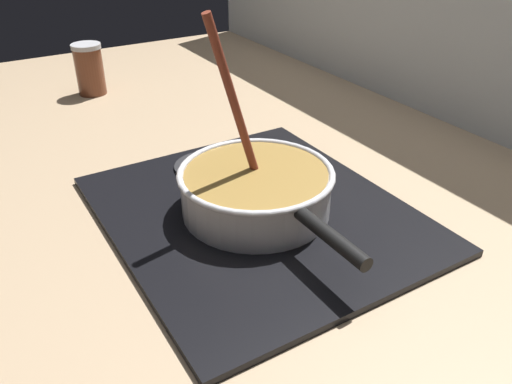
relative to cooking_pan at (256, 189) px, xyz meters
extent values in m
cube|color=#9E8466|center=(-0.03, -0.16, -0.07)|extent=(2.40, 1.60, 0.04)
cube|color=silver|center=(-0.03, 0.63, 0.22)|extent=(2.40, 0.02, 0.55)
cube|color=black|center=(0.00, 0.00, -0.05)|extent=(0.56, 0.48, 0.01)
torus|color=#592D0C|center=(0.00, 0.00, -0.04)|extent=(0.21, 0.21, 0.01)
cylinder|color=#262628|center=(-0.19, 0.00, -0.04)|extent=(0.13, 0.13, 0.01)
cylinder|color=silver|center=(0.00, 0.00, -0.01)|extent=(0.25, 0.25, 0.07)
cylinder|color=olive|center=(0.00, 0.00, 0.00)|extent=(0.24, 0.24, 0.07)
torus|color=silver|center=(0.00, 0.00, 0.03)|extent=(0.26, 0.26, 0.01)
cylinder|color=black|center=(0.20, 0.00, 0.02)|extent=(0.15, 0.02, 0.02)
cylinder|color=beige|center=(0.01, -0.02, 0.02)|extent=(0.03, 0.03, 0.01)
cylinder|color=beige|center=(-0.08, -0.06, 0.02)|extent=(0.03, 0.03, 0.01)
cylinder|color=#EDD88C|center=(-0.01, -0.05, 0.02)|extent=(0.03, 0.03, 0.01)
cylinder|color=#EDD88C|center=(0.07, -0.05, 0.02)|extent=(0.03, 0.03, 0.01)
cylinder|color=maroon|center=(-0.01, -0.03, 0.15)|extent=(0.02, 0.10, 0.28)
cube|color=brown|center=(-0.02, 0.01, 0.02)|extent=(0.03, 0.04, 0.01)
cylinder|color=brown|center=(-0.77, -0.06, 0.01)|extent=(0.07, 0.07, 0.13)
cylinder|color=#B2B2B7|center=(-0.77, -0.06, 0.08)|extent=(0.08, 0.08, 0.01)
camera|label=1|loc=(0.65, -0.39, 0.44)|focal=36.44mm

